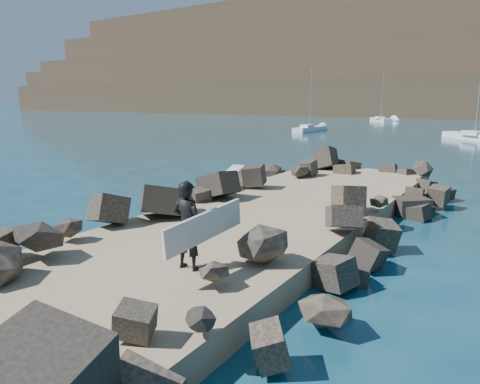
% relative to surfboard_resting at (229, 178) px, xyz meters
% --- Properties ---
extents(ground, '(800.00, 800.00, 0.00)m').
position_rel_surfboard_resting_xyz_m(ground, '(3.04, -2.83, -1.04)').
color(ground, '#0F384C').
rests_on(ground, ground).
extents(jetty, '(6.00, 26.00, 0.60)m').
position_rel_surfboard_resting_xyz_m(jetty, '(3.04, -4.83, -0.74)').
color(jetty, '#8C7759').
rests_on(jetty, ground).
extents(riprap_left, '(2.60, 22.00, 1.00)m').
position_rel_surfboard_resting_xyz_m(riprap_left, '(0.14, -4.33, -0.54)').
color(riprap_left, black).
rests_on(riprap_left, ground).
extents(riprap_right, '(2.60, 22.00, 1.00)m').
position_rel_surfboard_resting_xyz_m(riprap_right, '(5.94, -4.33, -0.54)').
color(riprap_right, black).
rests_on(riprap_right, ground).
extents(surfboard_resting, '(0.95, 2.18, 0.07)m').
position_rel_surfboard_resting_xyz_m(surfboard_resting, '(0.00, 0.00, 0.00)').
color(surfboard_resting, silver).
rests_on(surfboard_resting, riprap_left).
extents(surfer_with_board, '(0.89, 2.33, 1.87)m').
position_rel_surfboard_resting_xyz_m(surfer_with_board, '(4.10, -7.30, 0.51)').
color(surfer_with_board, black).
rests_on(surfer_with_board, jetty).
extents(sailboat_e, '(5.90, 7.28, 9.27)m').
position_rel_surfboard_resting_xyz_m(sailboat_e, '(-13.89, 71.70, -0.69)').
color(sailboat_e, white).
rests_on(sailboat_e, ground).
extents(sailboat_c, '(6.94, 7.24, 9.80)m').
position_rel_surfboard_resting_xyz_m(sailboat_c, '(5.40, 36.86, -0.69)').
color(sailboat_c, white).
rests_on(sailboat_c, ground).
extents(sailboat_a, '(1.87, 6.85, 8.21)m').
position_rel_surfboard_resting_xyz_m(sailboat_a, '(-13.77, 38.21, -0.69)').
color(sailboat_a, white).
rests_on(sailboat_a, ground).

